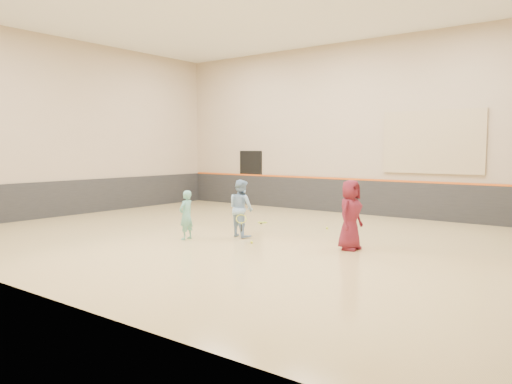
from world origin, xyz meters
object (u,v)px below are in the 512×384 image
Objects in this scene: girl at (186,215)px; spare_racket at (262,222)px; young_man at (350,215)px; instructor at (241,208)px.

girl is 1.86× the size of spare_racket.
young_man is 2.38× the size of spare_racket.
spare_racket is at bearing 176.32° from girl.
young_man is at bearing -161.80° from instructor.
spare_racket is (-0.99, 2.27, -0.71)m from instructor.
young_man reaches higher than girl.
instructor is 3.03m from young_man.
instructor reaches higher than girl.
spare_racket is at bearing 63.40° from young_man.
girl reaches higher than spare_racket.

